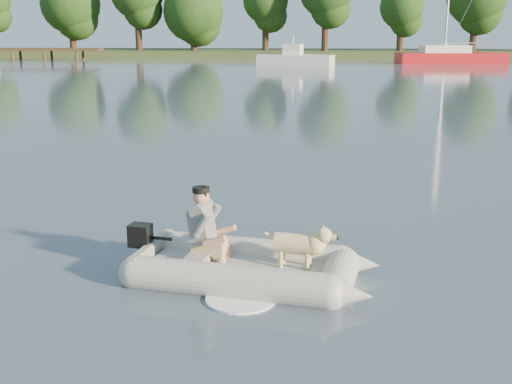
# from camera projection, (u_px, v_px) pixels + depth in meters

# --- Properties ---
(water) EXTENTS (160.00, 160.00, 0.00)m
(water) POSITION_uv_depth(u_px,v_px,m) (203.00, 289.00, 7.53)
(water) COLOR slate
(water) RESTS_ON ground
(shore_bank) EXTENTS (160.00, 12.00, 0.70)m
(shore_bank) POSITION_uv_depth(u_px,v_px,m) (288.00, 54.00, 67.37)
(shore_bank) COLOR #47512D
(shore_bank) RESTS_ON water
(dock) EXTENTS (18.00, 2.00, 1.04)m
(dock) POSITION_uv_depth(u_px,v_px,m) (6.00, 54.00, 59.28)
(dock) COLOR #4C331E
(dock) RESTS_ON water
(treeline) EXTENTS (71.02, 7.35, 9.27)m
(treeline) POSITION_uv_depth(u_px,v_px,m) (253.00, 1.00, 65.43)
(treeline) COLOR #332316
(treeline) RESTS_ON shore_bank
(dinghy) EXTENTS (4.59, 3.66, 1.20)m
(dinghy) POSITION_uv_depth(u_px,v_px,m) (249.00, 240.00, 7.70)
(dinghy) COLOR #A9A9A4
(dinghy) RESTS_ON water
(man) EXTENTS (0.71, 0.64, 0.92)m
(man) POSITION_uv_depth(u_px,v_px,m) (203.00, 222.00, 7.84)
(man) COLOR slate
(man) RESTS_ON dinghy
(dog) EXTENTS (0.84, 0.43, 0.53)m
(dog) POSITION_uv_depth(u_px,v_px,m) (295.00, 247.00, 7.62)
(dog) COLOR tan
(dog) RESTS_ON dinghy
(outboard_motor) EXTENTS (0.40, 0.31, 0.67)m
(outboard_motor) POSITION_uv_depth(u_px,v_px,m) (141.00, 249.00, 8.10)
(outboard_motor) COLOR black
(outboard_motor) RESTS_ON dinghy
(motorboat) EXTENTS (6.28, 3.68, 2.50)m
(motorboat) POSITION_uv_depth(u_px,v_px,m) (296.00, 52.00, 48.94)
(motorboat) COLOR white
(motorboat) RESTS_ON water
(sailboat) EXTENTS (9.12, 3.65, 12.21)m
(sailboat) POSITION_uv_depth(u_px,v_px,m) (450.00, 57.00, 53.57)
(sailboat) COLOR #B3141B
(sailboat) RESTS_ON water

